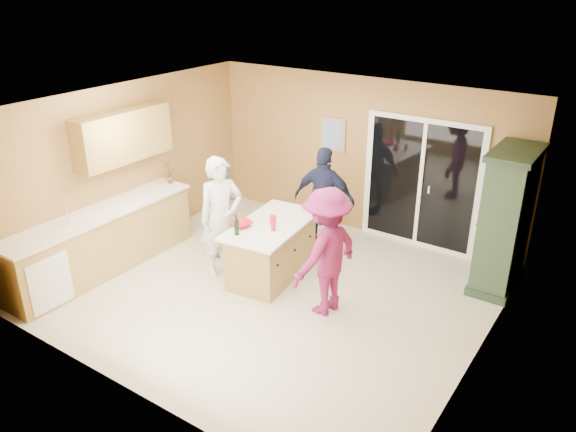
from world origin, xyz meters
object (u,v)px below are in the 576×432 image
Objects in this scene: woman_magenta at (326,252)px; woman_grey at (225,206)px; green_hutch at (505,222)px; kitchen_island at (272,251)px; woman_navy at (324,199)px; woman_white at (221,217)px.

woman_grey is at bearing -95.32° from woman_magenta.
kitchen_island is at bearing -150.95° from green_hutch.
kitchen_island is 1.18m from woman_grey.
woman_magenta reaches higher than woman_navy.
woman_magenta is at bearing -131.75° from green_hutch.
woman_white reaches higher than woman_grey.
woman_magenta is (0.94, -1.55, 0.02)m from woman_navy.
woman_white is 1.06× the size of woman_navy.
woman_white is 1.72m from woman_navy.
kitchen_island is 1.12× the size of woman_grey.
green_hutch reaches higher than woman_white.
woman_magenta is (1.10, -0.35, 0.46)m from kitchen_island.
woman_magenta is at bearing -114.79° from woman_grey.
green_hutch is at bearing 175.57° from woman_navy.
kitchen_island is 3.24m from green_hutch.
woman_navy reaches higher than woman_grey.
woman_white reaches higher than woman_navy.
green_hutch is at bearing 148.66° from woman_magenta.
kitchen_island is 0.83× the size of green_hutch.
green_hutch is 1.18× the size of woman_magenta.
woman_navy is (-2.64, -0.35, -0.14)m from green_hutch.
woman_navy is at bearing -138.16° from woman_magenta.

